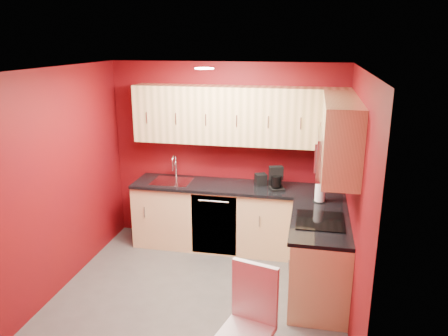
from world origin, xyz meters
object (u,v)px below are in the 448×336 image
(napkin_holder, at_px, (261,179))
(microwave, at_px, (336,154))
(coffee_maker, at_px, (277,179))
(paper_towel, at_px, (320,191))
(sink, at_px, (172,179))
(dining_chair, at_px, (246,328))

(napkin_holder, bearing_deg, microwave, -50.71)
(coffee_maker, height_order, paper_towel, coffee_maker)
(sink, height_order, paper_towel, sink)
(napkin_holder, bearing_deg, paper_towel, -31.95)
(coffee_maker, relative_size, napkin_holder, 1.92)
(sink, bearing_deg, microwave, -25.60)
(microwave, distance_m, napkin_holder, 1.55)
(sink, relative_size, dining_chair, 0.52)
(napkin_holder, distance_m, paper_towel, 0.90)
(sink, bearing_deg, napkin_holder, 3.66)
(coffee_maker, xyz_separation_m, dining_chair, (-0.04, -2.34, -0.55))
(paper_towel, bearing_deg, dining_chair, -106.03)
(paper_towel, relative_size, dining_chair, 0.28)
(microwave, bearing_deg, paper_towel, 101.11)
(sink, xyz_separation_m, dining_chair, (1.40, -2.40, -0.44))
(coffee_maker, bearing_deg, microwave, -74.76)
(sink, distance_m, coffee_maker, 1.44)
(dining_chair, bearing_deg, sink, 135.32)
(microwave, relative_size, dining_chair, 0.76)
(coffee_maker, distance_m, paper_towel, 0.64)
(sink, distance_m, napkin_holder, 1.21)
(napkin_holder, xyz_separation_m, paper_towel, (0.77, -0.48, 0.06))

